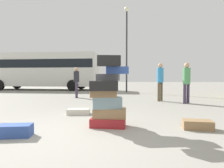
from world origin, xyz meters
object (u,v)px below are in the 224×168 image
at_px(suitcase_navy_white_trunk, 15,131).
at_px(suitcase_brown_foreground_near, 197,125).
at_px(suitcase_cream_upright_blue, 78,111).
at_px(person_bearded_onlooker, 160,78).
at_px(person_tourist_with_camera, 76,79).
at_px(person_passerby_in_red, 187,79).
at_px(suitcase_tower, 108,98).
at_px(parked_bus, 42,69).
at_px(suitcase_cream_behind_tower, 109,105).
at_px(lamp_post, 127,37).

relative_size(suitcase_navy_white_trunk, suitcase_brown_foreground_near, 1.00).
bearing_deg(suitcase_cream_upright_blue, person_bearded_onlooker, 41.57).
bearing_deg(suitcase_brown_foreground_near, person_tourist_with_camera, 132.19).
height_order(suitcase_navy_white_trunk, person_passerby_in_red, person_passerby_in_red).
xyz_separation_m(suitcase_tower, parked_bus, (-6.83, 12.24, 1.19)).
distance_m(suitcase_brown_foreground_near, person_bearded_onlooker, 4.90).
relative_size(suitcase_cream_upright_blue, person_tourist_with_camera, 0.40).
height_order(suitcase_cream_behind_tower, parked_bus, parked_bus).
bearing_deg(suitcase_tower, person_tourist_with_camera, 110.23).
bearing_deg(person_passerby_in_red, suitcase_cream_behind_tower, -9.01).
distance_m(suitcase_cream_upright_blue, suitcase_brown_foreground_near, 3.30).
distance_m(suitcase_cream_behind_tower, suitcase_brown_foreground_near, 3.27).
xyz_separation_m(suitcase_cream_upright_blue, suitcase_cream_behind_tower, (0.84, 1.01, 0.06)).
distance_m(person_tourist_with_camera, parked_bus, 7.90).
xyz_separation_m(suitcase_cream_behind_tower, parked_bus, (-6.66, 9.83, 1.69)).
relative_size(suitcase_tower, suitcase_navy_white_trunk, 2.62).
relative_size(person_passerby_in_red, parked_bus, 0.17).
bearing_deg(suitcase_navy_white_trunk, suitcase_cream_behind_tower, 56.35).
xyz_separation_m(suitcase_navy_white_trunk, suitcase_cream_behind_tower, (1.52, 3.23, 0.03)).
bearing_deg(suitcase_brown_foreground_near, suitcase_navy_white_trunk, -160.96).
bearing_deg(suitcase_cream_behind_tower, person_bearded_onlooker, 61.90).
xyz_separation_m(suitcase_cream_behind_tower, person_tourist_with_camera, (-2.01, 3.50, 0.85)).
height_order(suitcase_cream_upright_blue, suitcase_brown_foreground_near, suitcase_brown_foreground_near).
distance_m(suitcase_navy_white_trunk, person_tourist_with_camera, 6.80).
xyz_separation_m(suitcase_cream_upright_blue, parked_bus, (-5.82, 10.84, 1.75)).
distance_m(suitcase_navy_white_trunk, lamp_post, 11.58).
relative_size(suitcase_tower, person_passerby_in_red, 0.91).
distance_m(suitcase_cream_upright_blue, suitcase_cream_behind_tower, 1.31).
distance_m(suitcase_tower, person_tourist_with_camera, 6.31).
relative_size(person_bearded_onlooker, person_tourist_with_camera, 1.07).
bearing_deg(suitcase_cream_upright_blue, lamp_post, 73.66).
distance_m(person_tourist_with_camera, lamp_post, 5.70).
distance_m(suitcase_tower, lamp_post, 10.43).
xyz_separation_m(suitcase_brown_foreground_near, lamp_post, (-1.35, 9.93, 3.96)).
distance_m(suitcase_cream_upright_blue, person_bearded_onlooker, 4.61).
xyz_separation_m(suitcase_cream_upright_blue, person_passerby_in_red, (4.03, 2.58, 0.95)).
xyz_separation_m(suitcase_navy_white_trunk, suitcase_brown_foreground_near, (3.63, 0.72, -0.02)).
bearing_deg(suitcase_brown_foreground_near, suitcase_tower, -174.88).
xyz_separation_m(person_passerby_in_red, parked_bus, (-9.85, 8.25, 0.81)).
relative_size(suitcase_navy_white_trunk, person_passerby_in_red, 0.35).
relative_size(person_bearded_onlooker, lamp_post, 0.28).
bearing_deg(person_tourist_with_camera, suitcase_cream_upright_blue, 4.67).
bearing_deg(person_bearded_onlooker, person_passerby_in_red, 96.29).
distance_m(person_bearded_onlooker, person_passerby_in_red, 1.21).
bearing_deg(suitcase_navy_white_trunk, suitcase_cream_upright_blue, 64.49).
xyz_separation_m(suitcase_cream_upright_blue, suitcase_brown_foreground_near, (2.94, -1.50, 0.02)).
height_order(suitcase_tower, person_passerby_in_red, person_passerby_in_red).
relative_size(suitcase_brown_foreground_near, person_tourist_with_camera, 0.36).
bearing_deg(lamp_post, suitcase_navy_white_trunk, -102.06).
distance_m(person_passerby_in_red, parked_bus, 12.87).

